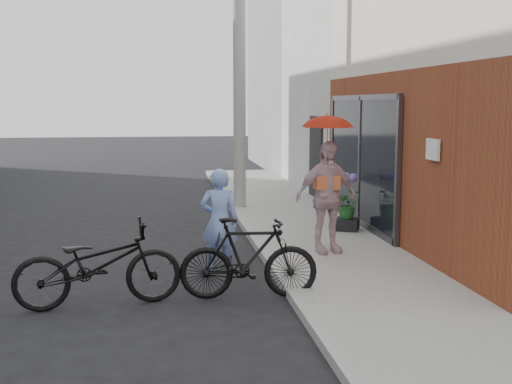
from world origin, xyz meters
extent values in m
plane|color=black|center=(0.00, 0.00, 0.00)|extent=(80.00, 80.00, 0.00)
cube|color=gray|center=(2.10, 2.00, 0.06)|extent=(2.20, 24.00, 0.12)
cube|color=#9E9E99|center=(0.94, 2.00, 0.06)|extent=(0.12, 24.00, 0.12)
cube|color=black|center=(3.16, 3.50, 1.36)|extent=(0.06, 3.80, 2.40)
cube|color=white|center=(3.16, 0.20, 1.82)|extent=(0.04, 0.40, 0.30)
cube|color=silver|center=(7.20, 9.00, 3.50)|extent=(8.00, 6.00, 7.00)
cube|color=gray|center=(7.20, 16.00, 3.50)|extent=(8.00, 8.00, 7.00)
cylinder|color=#9E9E99|center=(1.10, 6.00, 3.50)|extent=(0.28, 0.28, 7.00)
imported|color=#7E9AE0|center=(0.15, 0.72, 0.77)|extent=(0.62, 0.47, 1.54)
imported|color=black|center=(-1.45, -0.64, 0.53)|extent=(2.09, 0.99, 1.06)
imported|color=black|center=(0.40, -0.59, 0.53)|extent=(1.78, 0.64, 1.05)
imported|color=beige|center=(1.90, 1.27, 1.01)|extent=(1.11, 0.64, 1.77)
imported|color=red|center=(1.90, 1.27, 2.23)|extent=(0.77, 0.77, 0.68)
cube|color=black|center=(2.75, 2.96, 0.23)|extent=(0.55, 0.55, 0.22)
imported|color=#265F26|center=(2.75, 2.96, 0.61)|extent=(0.50, 0.43, 0.55)
camera|label=1|loc=(-0.67, -8.44, 2.47)|focal=45.00mm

